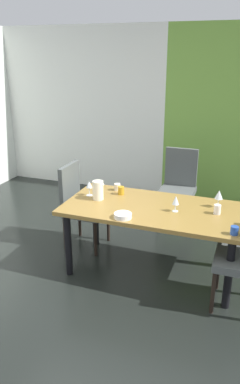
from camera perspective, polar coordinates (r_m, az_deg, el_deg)
name	(u,v)px	position (r m, az deg, el deg)	size (l,w,h in m)	color
ground_plane	(79,291)	(3.73, -6.24, -14.81)	(5.44, 5.80, 0.02)	black
back_panel_interior	(80,109)	(6.24, -6.05, 12.40)	(2.82, 0.10, 2.53)	silver
dining_table	(153,215)	(3.70, 5.11, -3.50)	(1.76, 0.88, 0.72)	olive
chair_head_far	(179,184)	(4.91, 8.91, 1.26)	(0.44, 0.45, 0.98)	#4C514F
chair_left_far	(80,202)	(4.29, -6.16, -1.54)	(0.45, 0.44, 0.97)	#4C514F
wine_glass_left	(176,201)	(3.56, 8.49, -1.30)	(0.06, 0.06, 0.16)	silver
wine_glass_north	(89,185)	(3.92, -4.73, 1.06)	(0.07, 0.07, 0.16)	silver
wine_glass_center	(219,195)	(3.73, 14.84, -0.44)	(0.08, 0.08, 0.17)	silver
serving_bowl_near_window	(123,216)	(3.41, 0.44, -3.62)	(0.16, 0.16, 0.04)	white
cup_corner	(217,209)	(3.60, 14.61, -2.57)	(0.07, 0.07, 0.09)	white
cup_west	(117,187)	(4.08, -0.42, 0.76)	(0.07, 0.07, 0.08)	#F6E6CC
cup_south	(234,230)	(3.25, 17.04, -5.63)	(0.07, 0.07, 0.07)	#24479D
cup_right	(121,190)	(3.96, 0.16, 0.23)	(0.07, 0.07, 0.09)	#BE891C
pitcher_east	(98,190)	(3.82, -3.36, 0.29)	(0.13, 0.11, 0.20)	#F2E9CD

